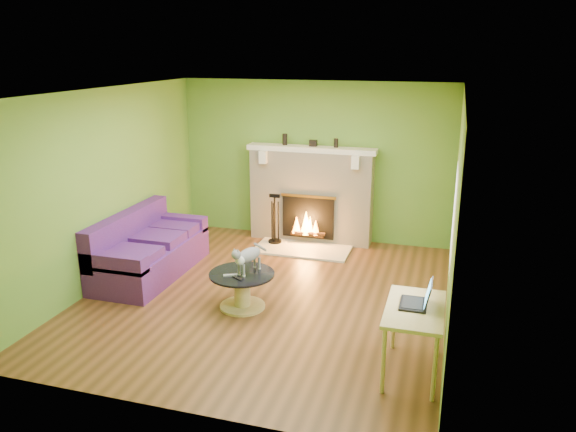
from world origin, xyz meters
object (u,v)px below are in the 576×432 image
at_px(desk, 414,315).
at_px(sofa, 147,251).
at_px(cat, 249,258).
at_px(coffee_table, 242,288).

bearing_deg(desk, sofa, 158.15).
height_order(desk, cat, cat).
bearing_deg(sofa, cat, -18.63).
distance_m(coffee_table, desk, 2.33).
distance_m(desk, cat, 2.25).
bearing_deg(coffee_table, cat, 32.01).
xyz_separation_m(desk, cat, (-2.05, 0.93, 0.02)).
relative_size(desk, cat, 1.61).
xyz_separation_m(coffee_table, desk, (2.13, -0.88, 0.36)).
bearing_deg(desk, coffee_table, 157.45).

